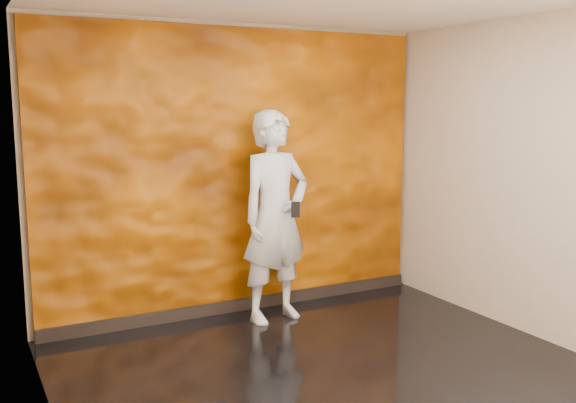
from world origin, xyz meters
name	(u,v)px	position (x,y,z in m)	size (l,w,h in m)	color
room	(352,196)	(0.00, 0.00, 1.40)	(4.02, 4.02, 2.81)	black
feature_wall	(240,172)	(0.00, 1.96, 1.38)	(3.90, 0.06, 2.75)	#CB6601
baseboard	(243,304)	(0.00, 1.92, 0.06)	(3.90, 0.04, 0.12)	black
man	(275,217)	(0.17, 1.55, 0.99)	(0.72, 0.48, 1.99)	#9DA3AB
phone	(295,210)	(0.23, 1.25, 1.10)	(0.08, 0.02, 0.15)	black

